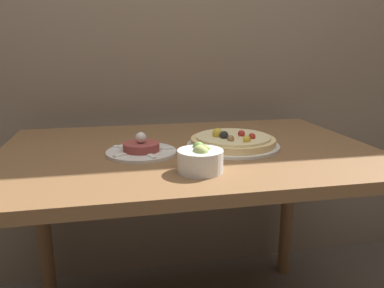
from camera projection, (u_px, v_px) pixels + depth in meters
The scene contains 5 objects.
back_wall at pixel (164, 1), 1.65m from camera, with size 8.00×0.05×2.60m.
dining_table at pixel (189, 177), 1.29m from camera, with size 1.24×0.85×0.77m.
pizza_plate at pixel (233, 142), 1.26m from camera, with size 0.31×0.31×0.07m.
tartare_plate at pixel (141, 149), 1.19m from camera, with size 0.22×0.22×0.07m.
small_bowl at pixel (200, 159), 1.01m from camera, with size 0.13×0.13×0.08m.
Camera 1 is at (-0.23, -0.77, 1.10)m, focal length 35.00 mm.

